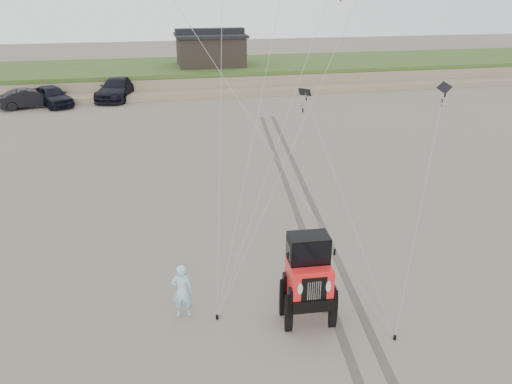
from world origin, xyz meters
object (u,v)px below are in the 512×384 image
(truck_b, at_px, (29,98))
(man, at_px, (182,291))
(jeep, at_px, (308,290))
(cabin, at_px, (210,49))
(truck_c, at_px, (118,88))
(truck_a, at_px, (52,96))

(truck_b, height_order, man, man)
(jeep, distance_m, man, 3.47)
(truck_b, height_order, jeep, jeep)
(cabin, distance_m, truck_c, 10.39)
(truck_b, xyz_separation_m, jeep, (12.59, -29.89, 0.31))
(cabin, xyz_separation_m, man, (-5.70, -36.30, -2.43))
(truck_a, distance_m, truck_c, 5.15)
(cabin, distance_m, truck_a, 15.35)
(truck_c, height_order, jeep, jeep)
(truck_c, bearing_deg, truck_a, -145.08)
(truck_b, bearing_deg, man, -179.13)
(truck_c, bearing_deg, man, -68.26)
(truck_a, height_order, man, man)
(truck_a, xyz_separation_m, truck_c, (4.89, 1.62, 0.07))
(jeep, xyz_separation_m, man, (-3.31, 1.01, -0.22))
(cabin, height_order, truck_a, cabin)
(cabin, xyz_separation_m, jeep, (-2.39, -37.32, -2.21))
(cabin, bearing_deg, truck_a, -151.91)
(truck_b, bearing_deg, jeep, -174.10)
(truck_a, distance_m, jeep, 32.12)
(cabin, relative_size, truck_a, 1.38)
(truck_a, bearing_deg, jeep, -100.71)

